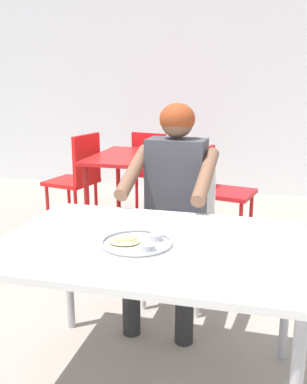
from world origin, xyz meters
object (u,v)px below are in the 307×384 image
object	(u,v)px
chair_foreground	(180,223)
table_background_red	(141,165)
chair_red_left	(78,175)
table_foreground	(152,256)
chair_red_right	(218,186)
chair_red_far	(153,168)
diner_foreground	(173,193)
thali_tray	(136,242)

from	to	relation	value
chair_foreground	table_background_red	world-z (taller)	chair_foreground
chair_red_left	table_foreground	bearing A→B (deg)	-58.41
table_foreground	chair_foreground	xyz separation A→B (m)	(-0.06, 0.94, -0.17)
chair_foreground	table_foreground	bearing A→B (deg)	-86.36
chair_foreground	chair_red_right	distance (m)	1.12
table_foreground	table_background_red	xyz separation A→B (m)	(-0.63, 1.99, -0.01)
chair_foreground	chair_red_far	distance (m)	1.80
table_background_red	chair_red_right	xyz separation A→B (m)	(0.68, 0.07, -0.17)
diner_foreground	chair_red_far	size ratio (longest dim) A/B	1.46
chair_foreground	table_background_red	xyz separation A→B (m)	(-0.57, 1.05, 0.15)
diner_foreground	chair_red_far	bearing A→B (deg)	107.70
table_foreground	chair_red_far	distance (m)	2.72
chair_red_far	chair_red_left	bearing A→B (deg)	-132.66
chair_red_right	chair_red_far	distance (m)	0.93
thali_tray	chair_red_far	distance (m)	2.77
chair_red_left	chair_red_far	world-z (taller)	chair_red_left
chair_foreground	thali_tray	bearing A→B (deg)	-89.65
thali_tray	chair_foreground	xyz separation A→B (m)	(-0.01, 0.99, -0.24)
table_background_red	chair_red_left	size ratio (longest dim) A/B	1.03
chair_foreground	chair_red_far	bearing A→B (deg)	110.01
diner_foreground	chair_foreground	bearing A→B (deg)	88.33
thali_tray	chair_foreground	world-z (taller)	chair_foreground
table_background_red	table_foreground	bearing A→B (deg)	-72.52
thali_tray	table_background_red	distance (m)	2.13
chair_red_right	chair_red_far	bearing A→B (deg)	141.80
diner_foreground	table_background_red	bearing A→B (deg)	113.79
table_foreground	chair_red_right	world-z (taller)	chair_red_right
chair_red_far	chair_foreground	bearing A→B (deg)	-69.99
table_foreground	diner_foreground	bearing A→B (deg)	95.26
chair_foreground	chair_red_right	bearing A→B (deg)	84.15
table_foreground	chair_red_left	size ratio (longest dim) A/B	1.43
table_foreground	thali_tray	size ratio (longest dim) A/B	4.28
chair_red_left	chair_red_far	size ratio (longest dim) A/B	1.04
table_foreground	chair_red_left	distance (m)	2.38
chair_red_right	chair_foreground	bearing A→B (deg)	-95.85
table_background_red	chair_red_left	xyz separation A→B (m)	(-0.61, 0.03, -0.13)
chair_red_far	table_background_red	bearing A→B (deg)	-85.57
chair_red_right	table_background_red	bearing A→B (deg)	-174.52
thali_tray	chair_red_right	size ratio (longest dim) A/B	0.37
table_foreground	chair_foreground	distance (m)	0.96
table_foreground	chair_red_right	size ratio (longest dim) A/B	1.59
diner_foreground	chair_red_right	bearing A→B (deg)	84.83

